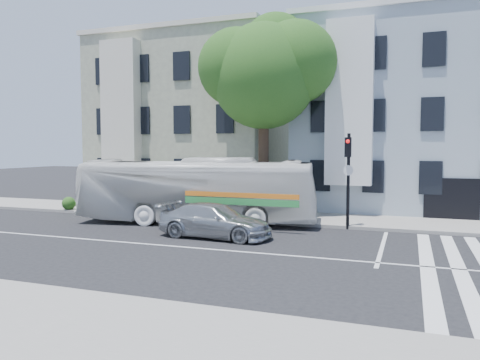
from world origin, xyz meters
The scene contains 10 objects.
ground centered at (0.00, 0.00, 0.00)m, with size 120.00×120.00×0.00m, color black.
sidewalk_far centered at (0.00, 8.00, 0.07)m, with size 80.00×4.00×0.15m, color gray.
sidewalk_near centered at (0.00, -8.00, 0.07)m, with size 80.00×4.00×0.15m, color gray.
building_left centered at (-7.00, 15.00, 5.50)m, with size 12.00×10.00×11.00m, color gray.
building_right centered at (7.00, 15.00, 5.50)m, with size 12.00×10.00×11.00m, color #93A6AF.
street_tree centered at (0.06, 8.74, 7.83)m, with size 7.30×5.90×11.10m.
bus centered at (-2.38, 5.20, 1.62)m, with size 11.64×2.72×3.24m, color silver.
sedan centered at (-0.14, 2.16, 0.70)m, with size 4.83×1.96×1.40m, color #B0B4B8.
hedge centered at (-6.84, 6.30, 0.50)m, with size 8.50×0.84×0.70m, color #2C5D1E, non-canonical shape.
traffic_signal centered at (4.79, 5.94, 2.82)m, with size 0.46×0.54×4.36m.
Camera 1 is at (7.41, -15.52, 3.74)m, focal length 35.00 mm.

